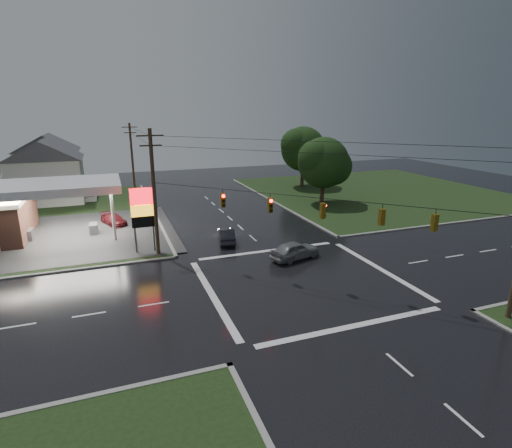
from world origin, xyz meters
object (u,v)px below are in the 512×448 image
object	(u,v)px
tree_ne_near	(324,163)
house_far	(49,160)
car_north	(226,235)
utility_pole_nw	(154,192)
car_crossing	(295,250)
tree_ne_far	(304,149)
utility_pole_n	(132,157)
house_near	(47,170)
car_pump	(114,219)
pylon_sign	(143,209)

from	to	relation	value
tree_ne_near	house_far	bearing A→B (deg)	144.23
house_far	car_north	world-z (taller)	house_far
tree_ne_near	car_north	world-z (taller)	tree_ne_near
utility_pole_nw	car_crossing	bearing A→B (deg)	-25.13
tree_ne_far	car_north	world-z (taller)	tree_ne_far
utility_pole_n	tree_ne_far	xyz separation A→B (m)	(26.65, -4.01, 0.71)
utility_pole_nw	house_far	world-z (taller)	utility_pole_nw
utility_pole_n	house_far	size ratio (longest dim) A/B	0.95
house_far	tree_ne_near	xyz separation A→B (m)	(36.09, -26.01, 1.16)
tree_ne_far	house_far	bearing A→B (deg)	160.29
tree_ne_near	car_crossing	xyz separation A→B (m)	(-12.67, -17.64, -4.78)
house_near	car_north	world-z (taller)	house_near
house_near	car_pump	bearing A→B (deg)	-62.25
car_crossing	car_north	bearing A→B (deg)	18.83
utility_pole_nw	tree_ne_far	bearing A→B (deg)	42.59
pylon_sign	car_pump	bearing A→B (deg)	103.53
utility_pole_nw	house_near	distance (m)	28.90
pylon_sign	utility_pole_n	size ratio (longest dim) A/B	0.57
house_near	pylon_sign	bearing A→B (deg)	-67.72
pylon_sign	tree_ne_near	size ratio (longest dim) A/B	0.67
utility_pole_n	pylon_sign	bearing A→B (deg)	-92.08
tree_ne_far	car_crossing	size ratio (longest dim) A/B	2.14
house_near	utility_pole_nw	bearing A→B (deg)	-66.63
utility_pole_n	tree_ne_far	world-z (taller)	utility_pole_n
utility_pole_n	car_crossing	world-z (taller)	utility_pole_n
pylon_sign	car_north	size ratio (longest dim) A/B	1.44
house_far	tree_ne_far	size ratio (longest dim) A/B	1.13
house_near	house_far	size ratio (longest dim) A/B	1.00
house_far	pylon_sign	bearing A→B (deg)	-73.02
pylon_sign	house_far	xyz separation A→B (m)	(-11.45, 37.50, 0.39)
car_north	car_crossing	xyz separation A→B (m)	(4.31, -6.35, 0.09)
pylon_sign	car_crossing	xyz separation A→B (m)	(11.97, -6.15, -3.23)
utility_pole_nw	utility_pole_n	size ratio (longest dim) A/B	1.05
tree_ne_near	tree_ne_far	bearing A→B (deg)	75.93
pylon_sign	house_far	size ratio (longest dim) A/B	0.54
car_north	pylon_sign	bearing A→B (deg)	12.90
utility_pole_n	car_pump	xyz separation A→B (m)	(-3.50, -17.11, -4.86)
tree_ne_far	tree_ne_near	bearing A→B (deg)	-104.07
car_crossing	utility_pole_n	bearing A→B (deg)	2.76
utility_pole_n	car_crossing	bearing A→B (deg)	-71.94
tree_ne_far	utility_pole_nw	bearing A→B (deg)	-137.41
utility_pole_n	house_near	world-z (taller)	utility_pole_n
pylon_sign	house_far	distance (m)	39.21
utility_pole_nw	car_crossing	distance (m)	13.09
utility_pole_nw	car_pump	distance (m)	12.96
utility_pole_nw	tree_ne_near	distance (m)	26.74
pylon_sign	utility_pole_nw	bearing A→B (deg)	-45.00
tree_ne_far	car_pump	xyz separation A→B (m)	(-30.15, -13.11, -5.57)
pylon_sign	car_north	world-z (taller)	pylon_sign
pylon_sign	tree_ne_far	distance (m)	36.35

